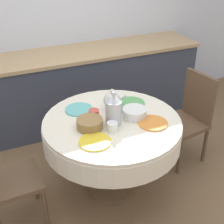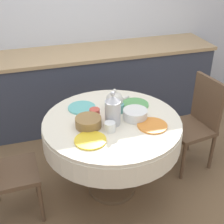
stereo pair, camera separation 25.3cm
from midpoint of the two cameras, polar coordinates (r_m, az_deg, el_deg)
name	(u,v)px [view 2 (the right image)]	position (r m, az deg, el deg)	size (l,w,h in m)	color
ground_plane	(112,188)	(3.04, 2.46, -13.77)	(12.00, 12.00, 0.00)	brown
wall_back	(71,10)	(3.86, -5.51, 17.99)	(7.00, 0.05, 2.60)	silver
kitchen_counter	(81,87)	(3.82, -3.83, 4.50)	(3.24, 0.64, 0.91)	#383D4C
dining_table	(112,133)	(2.64, 2.75, -4.00)	(1.16, 1.16, 0.75)	brown
chair_left	(197,120)	(3.19, 17.45, -1.42)	(0.46, 0.46, 0.93)	brown
chair_right	(0,167)	(2.58, -17.11, -9.68)	(0.41, 0.41, 0.93)	brown
plate_near_left	(90,140)	(2.32, -0.87, -5.30)	(0.24, 0.24, 0.01)	yellow
cup_near_left	(110,127)	(2.42, 2.61, -2.80)	(0.09, 0.09, 0.08)	white
plate_near_right	(152,126)	(2.53, 10.24, -2.54)	(0.24, 0.24, 0.01)	orange
cup_near_right	(131,116)	(2.57, 6.31, -0.86)	(0.09, 0.09, 0.08)	white
plate_far_left	(82,108)	(2.74, -2.93, 0.74)	(0.24, 0.24, 0.01)	#60BCB7
cup_far_left	(95,113)	(2.60, -0.42, -0.27)	(0.09, 0.09, 0.08)	#CC4C3D
plate_far_right	(135,104)	(2.81, 6.82, 1.33)	(0.24, 0.24, 0.01)	#5BA85B
cup_far_right	(119,108)	(2.68, 4.02, 0.68)	(0.09, 0.09, 0.08)	#5BA39E
coffee_carafe	(113,110)	(2.46, 3.08, 0.21)	(0.13, 0.13, 0.29)	#B2B2B7
teapot	(115,101)	(2.69, 3.20, 2.04)	(0.21, 0.15, 0.20)	silver
bread_basket	(88,122)	(2.47, -1.43, -1.96)	(0.21, 0.21, 0.08)	olive
fruit_bowl	(135,114)	(2.60, 7.05, -0.48)	(0.20, 0.20, 0.08)	silver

